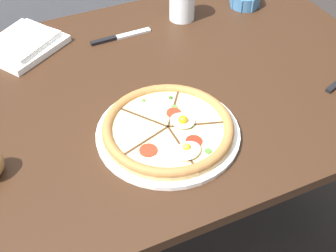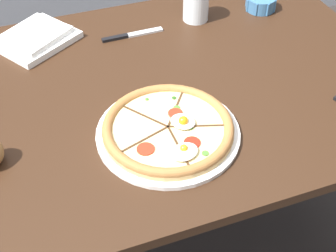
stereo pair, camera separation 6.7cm
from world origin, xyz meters
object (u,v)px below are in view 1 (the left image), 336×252
object	(u,v)px
napkin_folded	(23,44)
water_glass	(182,4)
ramekin_bowl	(245,0)
knife_main	(120,37)
dining_table	(130,116)
pizza	(168,129)

from	to	relation	value
napkin_folded	water_glass	world-z (taller)	water_glass
ramekin_bowl	knife_main	world-z (taller)	ramekin_bowl
dining_table	knife_main	xyz separation A→B (m)	(0.08, 0.27, 0.09)
dining_table	water_glass	distance (m)	0.45
knife_main	pizza	bearing A→B (deg)	-96.72
dining_table	knife_main	world-z (taller)	knife_main
dining_table	ramekin_bowl	distance (m)	0.62
napkin_folded	knife_main	distance (m)	0.30
napkin_folded	knife_main	xyz separation A→B (m)	(0.29, -0.07, -0.01)
pizza	ramekin_bowl	size ratio (longest dim) A/B	3.35
pizza	knife_main	size ratio (longest dim) A/B	1.78
napkin_folded	pizza	bearing A→B (deg)	-65.31
napkin_folded	knife_main	size ratio (longest dim) A/B	1.45
water_glass	napkin_folded	bearing A→B (deg)	175.54
knife_main	dining_table	bearing A→B (deg)	-107.19
ramekin_bowl	napkin_folded	distance (m)	0.75
pizza	ramekin_bowl	xyz separation A→B (m)	(0.51, 0.47, 0.00)
dining_table	napkin_folded	bearing A→B (deg)	122.36
pizza	knife_main	bearing A→B (deg)	84.33
knife_main	water_glass	distance (m)	0.23
water_glass	knife_main	bearing A→B (deg)	-173.29
napkin_folded	knife_main	world-z (taller)	napkin_folded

